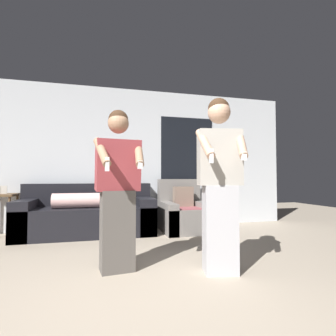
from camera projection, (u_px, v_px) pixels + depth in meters
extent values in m
plane|color=tan|center=(156.00, 315.00, 1.82)|extent=(14.00, 14.00, 0.00)
cube|color=silver|center=(122.00, 158.00, 5.08)|extent=(6.86, 0.06, 2.70)
cube|color=black|center=(187.00, 149.00, 5.37)|extent=(1.10, 0.01, 1.30)
cube|color=black|center=(88.00, 221.00, 4.39)|extent=(2.20, 0.86, 0.47)
cube|color=black|center=(89.00, 194.00, 4.72)|extent=(2.20, 0.22, 0.39)
cube|color=black|center=(25.00, 219.00, 4.16)|extent=(0.28, 0.86, 0.61)
cube|color=black|center=(145.00, 215.00, 4.63)|extent=(0.28, 0.86, 0.61)
cylinder|color=beige|center=(88.00, 200.00, 4.30)|extent=(1.10, 0.24, 0.24)
cube|color=slate|center=(184.00, 219.00, 4.69)|extent=(0.80, 0.89, 0.43)
cube|color=slate|center=(179.00, 192.00, 5.04)|extent=(0.80, 0.20, 0.51)
cube|color=slate|center=(168.00, 217.00, 4.62)|extent=(0.18, 0.89, 0.53)
cube|color=slate|center=(201.00, 216.00, 4.77)|extent=(0.18, 0.89, 0.53)
cube|color=#994C51|center=(185.00, 207.00, 4.66)|extent=(0.68, 0.71, 0.01)
cube|color=#7A6656|center=(183.00, 196.00, 4.77)|extent=(0.36, 0.14, 0.36)
cube|color=brown|center=(2.00, 195.00, 4.29)|extent=(0.41, 0.47, 0.04)
cylinder|color=brown|center=(9.00, 218.00, 4.13)|extent=(0.04, 0.04, 0.66)
cylinder|color=brown|center=(17.00, 214.00, 4.50)|extent=(0.04, 0.04, 0.66)
cube|color=beige|center=(3.00, 190.00, 4.29)|extent=(0.13, 0.02, 0.15)
cube|color=#56514C|center=(117.00, 230.00, 2.72)|extent=(0.36, 0.28, 0.83)
cube|color=#99383D|center=(118.00, 165.00, 2.73)|extent=(0.48, 0.31, 0.54)
sphere|color=#A37A5B|center=(118.00, 123.00, 2.74)|extent=(0.22, 0.22, 0.22)
sphere|color=#3D2819|center=(118.00, 120.00, 2.75)|extent=(0.21, 0.21, 0.21)
cylinder|color=#A37A5B|center=(102.00, 152.00, 2.53)|extent=(0.19, 0.36, 0.31)
cube|color=white|center=(107.00, 164.00, 2.40)|extent=(0.04, 0.04, 0.13)
cylinder|color=#A37A5B|center=(139.00, 153.00, 2.67)|extent=(0.10, 0.36, 0.31)
cube|color=white|center=(140.00, 165.00, 2.51)|extent=(0.05, 0.04, 0.08)
cube|color=#B2B2B7|center=(220.00, 229.00, 2.66)|extent=(0.37, 0.30, 0.88)
cube|color=#ADA89E|center=(219.00, 158.00, 2.69)|extent=(0.47, 0.30, 0.57)
sphere|color=tan|center=(219.00, 112.00, 2.70)|extent=(0.23, 0.23, 0.23)
sphere|color=#3D2819|center=(219.00, 109.00, 2.71)|extent=(0.22, 0.22, 0.22)
cylinder|color=tan|center=(205.00, 143.00, 2.53)|extent=(0.09, 0.36, 0.33)
cube|color=white|center=(211.00, 156.00, 2.38)|extent=(0.04, 0.04, 0.13)
cylinder|color=tan|center=(241.00, 144.00, 2.55)|extent=(0.20, 0.36, 0.33)
cube|color=white|center=(244.00, 156.00, 2.39)|extent=(0.05, 0.04, 0.08)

